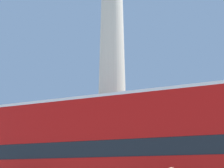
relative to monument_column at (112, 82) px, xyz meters
name	(u,v)px	position (x,y,z in m)	size (l,w,h in m)	color
monument_column	(112,82)	(0.00, 0.00, 0.00)	(5.79, 5.79, 23.05)	#BCB29E
bus_a	(126,151)	(2.02, -6.38, -6.10)	(11.26, 3.23, 4.36)	#A80F0C
street_lamp	(142,142)	(2.48, -4.00, -5.45)	(0.45, 0.45, 5.22)	black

